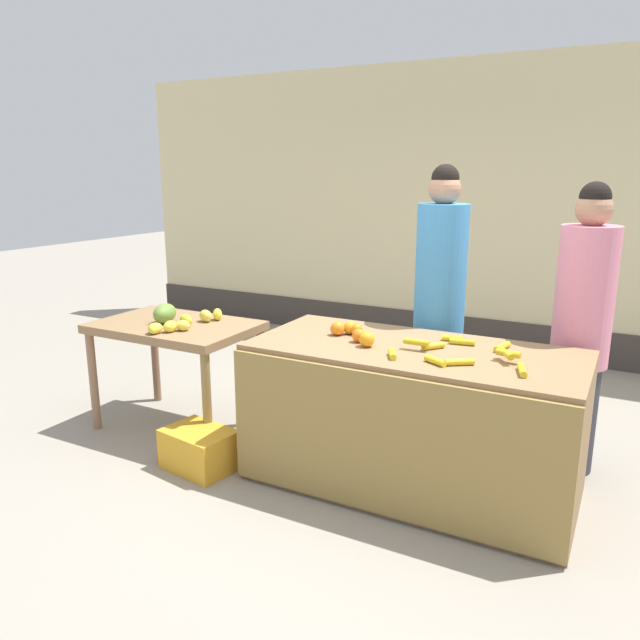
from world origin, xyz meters
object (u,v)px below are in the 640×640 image
object	(u,v)px
produce_crate	(200,449)
vendor_woman_pink_shirt	(581,331)
produce_sack	(326,381)
vendor_woman_blue_shirt	(439,307)

from	to	relation	value
produce_crate	vendor_woman_pink_shirt	bearing A→B (deg)	28.23
vendor_woman_pink_shirt	produce_crate	distance (m)	2.49
vendor_woman_pink_shirt	produce_sack	xyz separation A→B (m)	(-1.81, 0.12, -0.66)
vendor_woman_blue_shirt	produce_sack	size ratio (longest dim) A/B	3.90
vendor_woman_pink_shirt	vendor_woman_blue_shirt	bearing A→B (deg)	178.62
produce_crate	produce_sack	xyz separation A→B (m)	(0.27, 1.23, 0.11)
produce_sack	vendor_woman_pink_shirt	bearing A→B (deg)	-3.72
vendor_woman_pink_shirt	produce_crate	world-z (taller)	vendor_woman_pink_shirt
vendor_woman_blue_shirt	vendor_woman_pink_shirt	bearing A→B (deg)	-1.38
vendor_woman_pink_shirt	produce_crate	bearing A→B (deg)	-151.77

